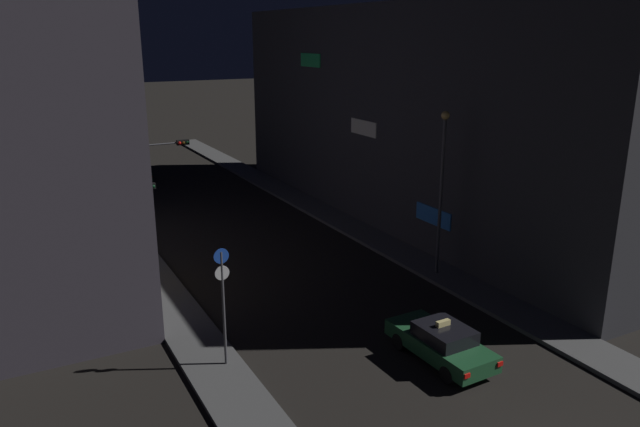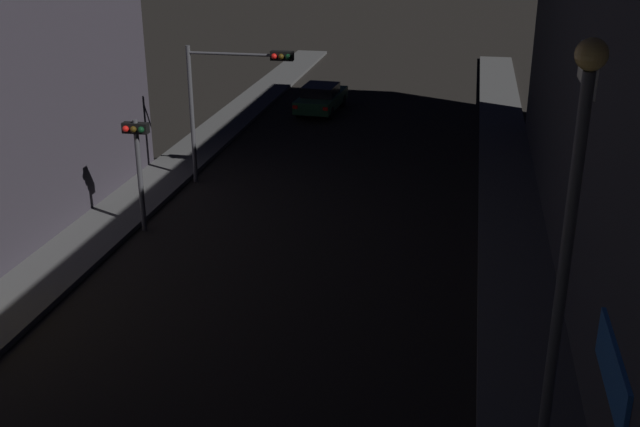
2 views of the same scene
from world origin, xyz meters
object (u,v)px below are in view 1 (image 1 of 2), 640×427
far_car (137,172)px  sign_pole_left (223,297)px  traffic_light_left_kerb (149,200)px  taxi (441,342)px  traffic_light_overhead (154,163)px  street_lamp_near_block (442,179)px

far_car → sign_pole_left: 31.47m
traffic_light_left_kerb → taxi: bearing=-70.9°
traffic_light_overhead → taxi: bearing=-78.3°
taxi → far_car: (-3.66, 34.41, -0.00)m
street_lamp_near_block → taxi: bearing=-127.5°
traffic_light_left_kerb → traffic_light_overhead: bearing=73.0°
taxi → traffic_light_overhead: 23.59m
far_car → street_lamp_near_block: size_ratio=0.57×
taxi → sign_pole_left: sign_pole_left is taller
traffic_light_overhead → street_lamp_near_block: bearing=-59.2°
traffic_light_overhead → traffic_light_left_kerb: (-1.49, -4.85, -1.08)m
far_car → sign_pole_left: sign_pole_left is taller
traffic_light_overhead → traffic_light_left_kerb: bearing=-107.0°
street_lamp_near_block → far_car: bearing=107.3°
far_car → street_lamp_near_block: bearing=-72.7°
traffic_light_left_kerb → street_lamp_near_block: street_lamp_near_block is taller
traffic_light_left_kerb → street_lamp_near_block: (11.27, -11.53, 2.34)m
taxi → street_lamp_near_block: 9.25m
sign_pole_left → taxi: bearing=-24.2°
far_car → traffic_light_left_kerb: traffic_light_left_kerb is taller
far_car → traffic_light_overhead: (-1.10, -11.49, 2.96)m
far_car → traffic_light_left_kerb: 16.65m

